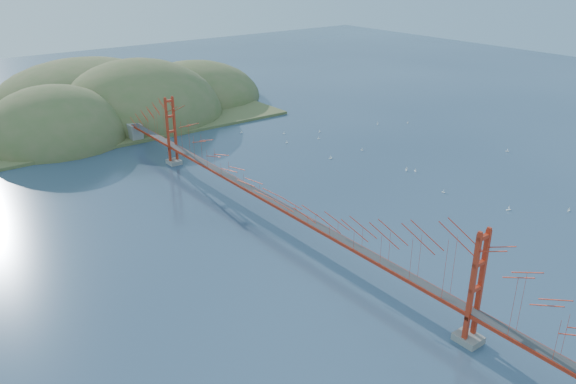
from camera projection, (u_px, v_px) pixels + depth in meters
ground at (278, 226)px, 74.28m from camera, size 320.00×320.00×0.00m
bridge at (276, 177)px, 71.65m from camera, size 2.20×94.40×12.00m
far_headlands at (105, 114)px, 125.62m from camera, size 84.00×58.00×25.00m
sailboat_4 at (406, 170)px, 93.19m from camera, size 0.70×0.70×0.74m
sailboat_2 at (569, 210)px, 78.54m from camera, size 0.56×0.47×0.64m
sailboat_1 at (362, 150)px, 102.68m from camera, size 0.49×0.51×0.57m
sailboat_7 at (241, 132)px, 112.64m from camera, size 0.61×0.53×0.70m
sailboat_6 at (509, 209)px, 78.86m from camera, size 0.65×0.65×0.73m
sailboat_15 at (284, 133)px, 112.04m from camera, size 0.54×0.54×0.60m
sailboat_11 at (507, 151)px, 102.06m from camera, size 0.64×0.64×0.67m
sailboat_0 at (443, 192)px, 84.64m from camera, size 0.44×0.52×0.60m
sailboat_14 at (415, 171)px, 92.87m from camera, size 0.52×0.52×0.59m
sailboat_12 at (287, 142)px, 106.59m from camera, size 0.54×0.46×0.63m
sailboat_16 at (318, 138)px, 108.96m from camera, size 0.51×0.51×0.56m
sailboat_3 at (331, 158)px, 98.54m from camera, size 0.63×0.50×0.74m
sailboat_17 at (408, 123)px, 119.00m from camera, size 0.50×0.44×0.56m
sailboat_8 at (320, 132)px, 113.03m from camera, size 0.52×0.51×0.58m
sailboat_9 at (378, 124)px, 118.05m from camera, size 0.61×0.61×0.64m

